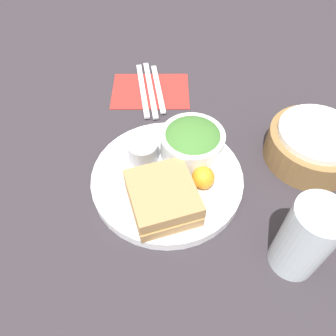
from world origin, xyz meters
The scene contains 12 objects.
ground_plane centered at (0.00, 0.00, 0.00)m, with size 4.00×4.00×0.00m, color #2D282D.
plate centered at (0.00, 0.00, 0.01)m, with size 0.27×0.27×0.02m, color silver.
sandwich centered at (0.06, -0.01, 0.04)m, with size 0.14×0.13×0.05m.
salad_bowl centered at (-0.05, 0.05, 0.05)m, with size 0.12×0.12×0.07m.
dressing_cup centered at (-0.04, -0.04, 0.04)m, with size 0.06×0.06×0.04m, color #99999E.
orange_wedge centered at (0.02, 0.06, 0.04)m, with size 0.04×0.04×0.04m, color orange.
drink_glass centered at (0.15, 0.19, 0.07)m, with size 0.07×0.07×0.14m, color silver.
bread_basket centered at (-0.06, 0.27, 0.03)m, with size 0.17×0.17×0.07m.
napkin centered at (-0.26, -0.04, 0.00)m, with size 0.13×0.18×0.00m, color #B22823.
fork centered at (-0.26, -0.06, 0.01)m, with size 0.19×0.01×0.01m, color silver.
knife centered at (-0.26, -0.04, 0.01)m, with size 0.20×0.01×0.01m, color silver.
spoon centered at (-0.26, -0.02, 0.01)m, with size 0.17×0.01×0.01m, color silver.
Camera 1 is at (0.36, -0.00, 0.48)m, focal length 35.00 mm.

